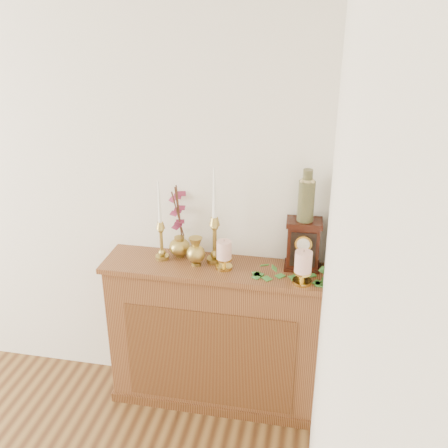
% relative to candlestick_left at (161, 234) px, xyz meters
% --- Properties ---
extents(console_shelf, '(1.24, 0.34, 0.93)m').
position_rel_candlestick_left_xyz_m(console_shelf, '(0.30, -0.02, -0.64)').
color(console_shelf, brown).
rests_on(console_shelf, ground).
extents(candlestick_left, '(0.08, 0.08, 0.46)m').
position_rel_candlestick_left_xyz_m(candlestick_left, '(0.00, 0.00, 0.00)').
color(candlestick_left, '#B29847').
rests_on(candlestick_left, console_shelf).
extents(candlestick_center, '(0.09, 0.09, 0.55)m').
position_rel_candlestick_left_xyz_m(candlestick_center, '(0.30, 0.02, 0.03)').
color(candlestick_center, '#B29847').
rests_on(candlestick_center, console_shelf).
extents(bud_vase, '(0.10, 0.10, 0.17)m').
position_rel_candlestick_left_xyz_m(bud_vase, '(0.21, -0.04, -0.07)').
color(bud_vase, '#B29847').
rests_on(bud_vase, console_shelf).
extents(ginger_jar, '(0.18, 0.19, 0.44)m').
position_rel_candlestick_left_xyz_m(ginger_jar, '(0.08, 0.08, 0.05)').
color(ginger_jar, '#B29847').
rests_on(ginger_jar, console_shelf).
extents(pillar_candle_left, '(0.09, 0.09, 0.18)m').
position_rel_candlestick_left_xyz_m(pillar_candle_left, '(0.37, -0.05, -0.06)').
color(pillar_candle_left, gold).
rests_on(pillar_candle_left, console_shelf).
extents(pillar_candle_right, '(0.10, 0.10, 0.19)m').
position_rel_candlestick_left_xyz_m(pillar_candle_right, '(0.79, -0.12, -0.05)').
color(pillar_candle_right, gold).
rests_on(pillar_candle_right, console_shelf).
extents(ivy_garland, '(0.41, 0.20, 0.08)m').
position_rel_candlestick_left_xyz_m(ivy_garland, '(0.76, -0.07, -0.14)').
color(ivy_garland, '#33732B').
rests_on(ivy_garland, console_shelf).
extents(mantel_clock, '(0.19, 0.14, 0.28)m').
position_rel_candlestick_left_xyz_m(mantel_clock, '(0.78, 0.04, -0.01)').
color(mantel_clock, black).
rests_on(mantel_clock, console_shelf).
extents(ceramic_vase, '(0.09, 0.09, 0.28)m').
position_rel_candlestick_left_xyz_m(ceramic_vase, '(0.78, 0.05, 0.26)').
color(ceramic_vase, '#172F21').
rests_on(ceramic_vase, mantel_clock).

